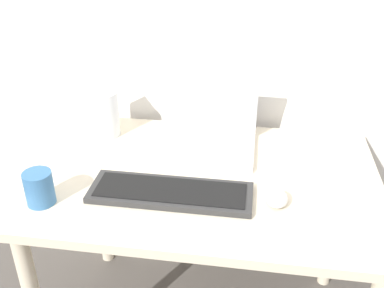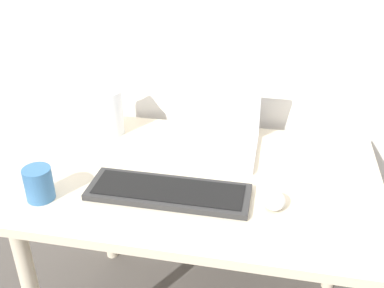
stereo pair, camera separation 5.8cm
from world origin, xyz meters
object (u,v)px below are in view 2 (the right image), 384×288
at_px(mouse, 274,200).
at_px(laptop, 214,133).
at_px(keyboard, 169,192).
at_px(vase, 107,104).
at_px(mug, 39,184).

bearing_deg(mouse, laptop, 125.97).
bearing_deg(keyboard, vase, 132.28).
relative_size(laptop, vase, 1.26).
distance_m(keyboard, vase, 0.48).
distance_m(laptop, keyboard, 0.32).
relative_size(laptop, mouse, 3.55).
xyz_separation_m(laptop, mouse, (0.22, -0.31, -0.04)).
bearing_deg(mug, laptop, 41.97).
relative_size(mouse, mug, 0.85).
bearing_deg(vase, mouse, -28.75).
relative_size(mouse, vase, 0.36).
distance_m(keyboard, mug, 0.37).
distance_m(laptop, mug, 0.60).
xyz_separation_m(vase, mug, (-0.05, -0.43, -0.07)).
bearing_deg(keyboard, laptop, 74.73).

